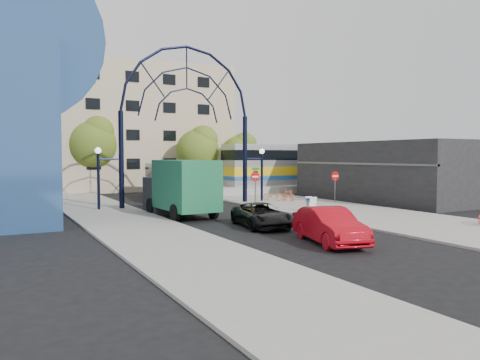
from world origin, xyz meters
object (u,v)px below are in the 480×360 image
stop_sign (255,180)px  bike_near_a (272,195)px  street_name_sign (256,177)px  gateway_arch (187,93)px  train_car (328,164)px  black_suv (261,215)px  city_bus (173,181)px  tree_north_a (199,148)px  bike_near_b (288,195)px  do_not_enter_sign (335,179)px  tree_north_b (93,142)px  sandwich_board (311,202)px  tree_north_c (241,152)px  red_sedan (329,226)px  green_truck (180,188)px

stop_sign → bike_near_a: 3.38m
street_name_sign → gateway_arch: bearing=164.9°
train_car → black_suv: size_ratio=5.34×
street_name_sign → city_bus: city_bus is taller
gateway_arch → street_name_sign: 8.38m
tree_north_a → bike_near_b: (2.30, -13.07, -4.02)m
do_not_enter_sign → tree_north_b: 25.09m
tree_north_b → bike_near_b: 21.56m
city_bus → bike_near_b: (7.77, -6.19, -1.06)m
do_not_enter_sign → sandwich_board: bearing=-143.3°
tree_north_c → red_sedan: bearing=-111.7°
sandwich_board → green_truck: (-8.25, 2.70, 1.04)m
gateway_arch → tree_north_a: gateway_arch is taller
green_truck → bike_near_b: bearing=19.0°
street_name_sign → black_suv: (-5.65, -10.28, -1.48)m
stop_sign → red_sedan: (-5.02, -15.09, -1.20)m
black_suv → sandwich_board: bearing=40.5°
do_not_enter_sign → bike_near_b: bearing=132.0°
do_not_enter_sign → tree_north_b: (-14.88, 19.93, 3.29)m
sandwich_board → tree_north_b: bearing=111.6°
tree_north_a → stop_sign: bearing=-95.4°
train_car → city_bus: (-19.34, -2.96, -1.25)m
tree_north_c → bike_near_a: 15.53m
stop_sign → sandwich_board: (0.80, -6.02, -1.25)m
street_name_sign → tree_north_a: (0.92, 13.33, 2.48)m
train_car → tree_north_b: 25.27m
do_not_enter_sign → red_sedan: (-11.22, -13.09, -1.19)m
tree_north_c → green_truck: bearing=-127.5°
black_suv → do_not_enter_sign: bearing=43.2°
stop_sign → black_suv: (-5.25, -9.67, -1.34)m
black_suv → bike_near_b: black_suv is taller
green_truck → tree_north_c: bearing=50.8°
tree_north_c → red_sedan: (-12.34, -31.02, -3.49)m
street_name_sign → sandwich_board: bearing=-86.5°
do_not_enter_sign → stop_sign: bearing=162.1°
gateway_arch → black_suv: 14.11m
do_not_enter_sign → city_bus: city_bus is taller
red_sedan → gateway_arch: bearing=103.0°
bike_near_b → city_bus: bearing=129.9°
black_suv → bike_near_b: (8.88, 10.53, -0.06)m
do_not_enter_sign → red_sedan: 17.28m
stop_sign → red_sedan: stop_sign is taller
bike_near_a → do_not_enter_sign: bearing=-79.0°
sandwich_board → tree_north_b: size_ratio=0.12×
gateway_arch → red_sedan: gateway_arch is taller
do_not_enter_sign → bike_near_b: (-2.57, 2.85, -1.39)m
sandwich_board → tree_north_c: bearing=73.5°
bike_near_a → bike_near_b: 1.28m
tree_north_c → black_suv: bearing=-116.2°
sandwich_board → black_suv: bearing=-148.9°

